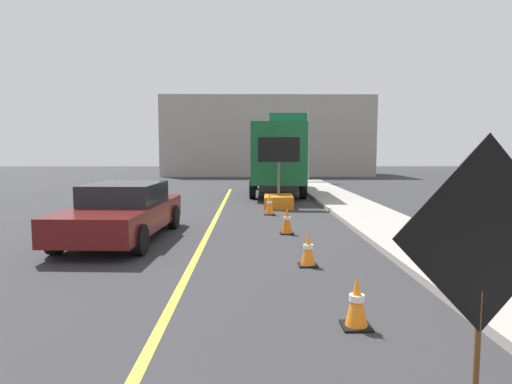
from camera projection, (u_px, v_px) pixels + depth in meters
name	position (u px, v px, depth m)	size (l,w,h in m)	color
sidewalk_curb	(502.00, 288.00, 6.69)	(2.15, 48.00, 0.14)	#9E9991
lane_center_stripe	(177.00, 294.00, 6.63)	(0.14, 36.00, 0.01)	yellow
roadwork_sign	(483.00, 240.00, 3.50)	(1.60, 0.35, 2.33)	#593819
arrow_board_trailer	(279.00, 195.00, 16.82)	(1.60, 1.85, 2.70)	orange
box_truck	(277.00, 157.00, 21.69)	(2.78, 7.83, 3.42)	black
pickup_car	(123.00, 211.00, 10.69)	(2.21, 4.85, 1.38)	#591414
highway_guide_sign	(297.00, 133.00, 30.20)	(2.79, 0.20, 5.00)	gray
far_building_block	(267.00, 137.00, 39.36)	(18.04, 7.27, 6.78)	gray
traffic_cone_near_sign	(357.00, 302.00, 5.37)	(0.36, 0.36, 0.66)	black
traffic_cone_mid_lane	(308.00, 249.00, 8.24)	(0.36, 0.36, 0.65)	black
traffic_cone_far_lane	(287.00, 220.00, 11.40)	(0.36, 0.36, 0.74)	black
traffic_cone_curbside	(270.00, 204.00, 14.81)	(0.36, 0.36, 0.74)	black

